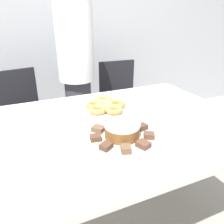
# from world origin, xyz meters

# --- Properties ---
(ground_plane) EXTENTS (12.00, 12.00, 0.00)m
(ground_plane) POSITION_xyz_m (0.00, 0.00, 0.00)
(ground_plane) COLOR gray
(wall_back) EXTENTS (8.00, 0.05, 2.60)m
(wall_back) POSITION_xyz_m (0.00, 1.62, 1.30)
(wall_back) COLOR #B2B7BC
(wall_back) RESTS_ON ground_plane
(table) EXTENTS (1.41, 1.04, 0.77)m
(table) POSITION_xyz_m (0.00, 0.00, 0.68)
(table) COLOR silver
(table) RESTS_ON ground_plane
(person_standing) EXTENTS (0.31, 0.31, 1.62)m
(person_standing) POSITION_xyz_m (0.00, 0.88, 0.86)
(person_standing) COLOR #383842
(person_standing) RESTS_ON ground_plane
(office_chair_left) EXTENTS (0.52, 0.52, 0.88)m
(office_chair_left) POSITION_xyz_m (-0.50, 0.98, 0.41)
(office_chair_left) COLOR black
(office_chair_left) RESTS_ON ground_plane
(office_chair_right) EXTENTS (0.46, 0.46, 0.88)m
(office_chair_right) POSITION_xyz_m (0.50, 0.99, 0.41)
(office_chair_right) COLOR black
(office_chair_right) RESTS_ON ground_plane
(plate_cake) EXTENTS (0.35, 0.35, 0.01)m
(plate_cake) POSITION_xyz_m (-0.07, -0.17, 0.78)
(plate_cake) COLOR white
(plate_cake) RESTS_ON table
(plate_donuts) EXTENTS (0.33, 0.33, 0.01)m
(plate_donuts) POSITION_xyz_m (-0.01, 0.20, 0.78)
(plate_donuts) COLOR white
(plate_donuts) RESTS_ON table
(frosted_cake) EXTENTS (0.17, 0.17, 0.07)m
(frosted_cake) POSITION_xyz_m (-0.07, -0.17, 0.82)
(frosted_cake) COLOR brown
(frosted_cake) RESTS_ON plate_cake
(lamington_0) EXTENTS (0.06, 0.05, 0.03)m
(lamington_0) POSITION_xyz_m (0.06, -0.14, 0.79)
(lamington_0) COLOR #513828
(lamington_0) RESTS_ON plate_cake
(lamington_1) EXTENTS (0.07, 0.07, 0.02)m
(lamington_1) POSITION_xyz_m (0.02, -0.06, 0.79)
(lamington_1) COLOR #513828
(lamington_1) RESTS_ON plate_cake
(lamington_2) EXTENTS (0.05, 0.06, 0.02)m
(lamington_2) POSITION_xyz_m (-0.07, -0.04, 0.79)
(lamington_2) COLOR brown
(lamington_2) RESTS_ON plate_cake
(lamington_3) EXTENTS (0.08, 0.08, 0.03)m
(lamington_3) POSITION_xyz_m (-0.15, -0.07, 0.79)
(lamington_3) COLOR brown
(lamington_3) RESTS_ON plate_cake
(lamington_4) EXTENTS (0.06, 0.05, 0.02)m
(lamington_4) POSITION_xyz_m (-0.19, -0.15, 0.79)
(lamington_4) COLOR #513828
(lamington_4) RESTS_ON plate_cake
(lamington_5) EXTENTS (0.07, 0.06, 0.02)m
(lamington_5) POSITION_xyz_m (-0.17, -0.23, 0.79)
(lamington_5) COLOR #513828
(lamington_5) RESTS_ON plate_cake
(lamington_6) EXTENTS (0.06, 0.06, 0.03)m
(lamington_6) POSITION_xyz_m (-0.11, -0.29, 0.80)
(lamington_6) COLOR brown
(lamington_6) RESTS_ON plate_cake
(lamington_7) EXTENTS (0.07, 0.07, 0.03)m
(lamington_7) POSITION_xyz_m (-0.02, -0.29, 0.79)
(lamington_7) COLOR brown
(lamington_7) RESTS_ON plate_cake
(lamington_8) EXTENTS (0.07, 0.06, 0.03)m
(lamington_8) POSITION_xyz_m (0.05, -0.23, 0.79)
(lamington_8) COLOR brown
(lamington_8) RESTS_ON plate_cake
(donut_0) EXTENTS (0.11, 0.11, 0.04)m
(donut_0) POSITION_xyz_m (-0.01, 0.20, 0.80)
(donut_0) COLOR #E5AD66
(donut_0) RESTS_ON plate_donuts
(donut_1) EXTENTS (0.11, 0.11, 0.03)m
(donut_1) POSITION_xyz_m (0.07, 0.19, 0.80)
(donut_1) COLOR #C68447
(donut_1) RESTS_ON plate_donuts
(donut_2) EXTENTS (0.13, 0.13, 0.04)m
(donut_2) POSITION_xyz_m (0.02, 0.29, 0.80)
(donut_2) COLOR tan
(donut_2) RESTS_ON plate_donuts
(donut_3) EXTENTS (0.10, 0.10, 0.03)m
(donut_3) POSITION_xyz_m (-0.07, 0.24, 0.80)
(donut_3) COLOR #C68447
(donut_3) RESTS_ON plate_donuts
(donut_4) EXTENTS (0.11, 0.11, 0.03)m
(donut_4) POSITION_xyz_m (-0.07, 0.15, 0.80)
(donut_4) COLOR #D18E4C
(donut_4) RESTS_ON plate_donuts
(donut_5) EXTENTS (0.11, 0.11, 0.03)m
(donut_5) POSITION_xyz_m (0.01, 0.11, 0.80)
(donut_5) COLOR #D18E4C
(donut_5) RESTS_ON plate_donuts
(napkin) EXTENTS (0.17, 0.16, 0.01)m
(napkin) POSITION_xyz_m (-0.35, 0.05, 0.77)
(napkin) COLOR white
(napkin) RESTS_ON table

